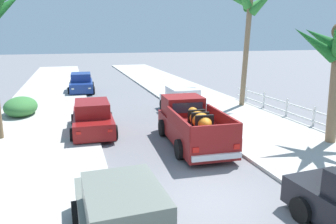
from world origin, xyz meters
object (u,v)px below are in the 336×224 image
at_px(car_right_near, 81,83).
at_px(car_left_mid, 124,222).
at_px(palm_tree_left_fore, 249,8).
at_px(hedge_bush, 21,107).
at_px(pickup_truck, 192,125).
at_px(car_left_far, 183,102).
at_px(car_left_near, 93,118).

xyz_separation_m(car_right_near, car_left_mid, (0.09, -20.93, 0.00)).
xyz_separation_m(palm_tree_left_fore, hedge_bush, (-13.44, 1.56, -5.59)).
relative_size(car_left_mid, palm_tree_left_fore, 0.58).
xyz_separation_m(pickup_truck, car_left_far, (1.42, 5.22, -0.10)).
bearing_deg(car_left_near, car_left_mid, -89.93).
relative_size(car_left_mid, hedge_bush, 1.54).
bearing_deg(car_left_mid, car_right_near, 90.25).
bearing_deg(car_right_near, hedge_bush, -116.16).
relative_size(palm_tree_left_fore, hedge_bush, 2.67).
distance_m(pickup_truck, hedge_bush, 10.59).
bearing_deg(hedge_bush, car_right_near, 63.84).
height_order(pickup_truck, car_left_near, pickup_truck).
relative_size(pickup_truck, palm_tree_left_fore, 0.71).
distance_m(pickup_truck, palm_tree_left_fore, 9.77).
distance_m(car_right_near, car_left_mid, 20.93).
relative_size(car_left_near, car_left_mid, 1.00).
distance_m(car_left_near, car_left_far, 5.85).
relative_size(car_left_near, car_right_near, 1.00).
height_order(pickup_truck, car_right_near, pickup_truck).
bearing_deg(car_left_near, car_right_near, 90.39).
height_order(pickup_truck, car_left_mid, pickup_truck).
xyz_separation_m(car_left_near, palm_tree_left_fore, (9.73, 2.92, 5.43)).
bearing_deg(car_left_near, palm_tree_left_fore, 16.73).
relative_size(pickup_truck, car_left_far, 1.24).
bearing_deg(palm_tree_left_fore, pickup_truck, -135.13).
bearing_deg(hedge_bush, pickup_truck, -43.86).
relative_size(car_right_near, car_left_mid, 1.00).
height_order(car_left_near, hedge_bush, car_left_near).
bearing_deg(car_right_near, car_left_near, -89.61).
bearing_deg(car_right_near, car_left_mid, -89.75).
xyz_separation_m(pickup_truck, palm_tree_left_fore, (5.80, 5.78, 5.33)).
distance_m(car_left_near, hedge_bush, 5.82).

